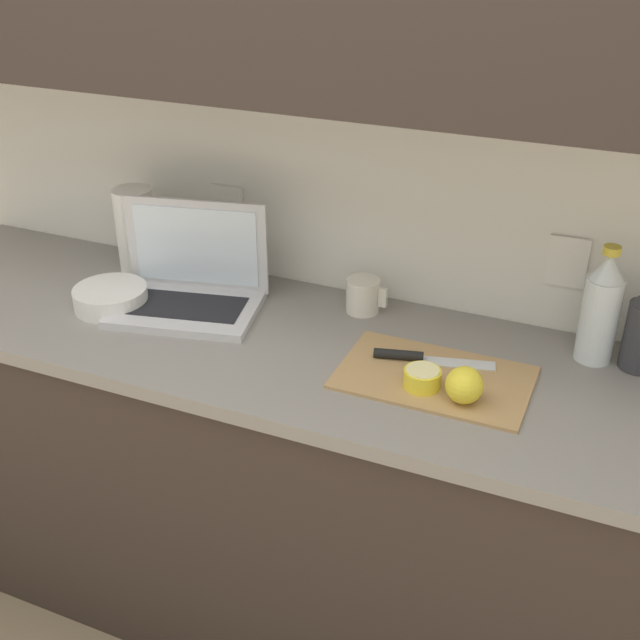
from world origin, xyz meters
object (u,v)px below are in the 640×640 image
at_px(cutting_board, 434,377).
at_px(lemon_half_cut, 422,378).
at_px(laptop, 190,283).
at_px(bowl_white, 111,298).
at_px(measuring_cup, 363,295).
at_px(bottle_green_soda, 601,309).
at_px(paper_towel_roll, 136,230).
at_px(knife, 413,357).
at_px(lemon_whole_beside, 464,385).

xyz_separation_m(cutting_board, lemon_half_cut, (-0.01, -0.05, 0.02)).
distance_m(laptop, bowl_white, 0.20).
distance_m(cutting_board, measuring_cup, 0.34).
bearing_deg(bottle_green_soda, paper_towel_roll, -179.84).
height_order(lemon_half_cut, paper_towel_roll, paper_towel_roll).
distance_m(laptop, measuring_cup, 0.43).
xyz_separation_m(measuring_cup, bowl_white, (-0.59, -0.23, -0.02)).
height_order(cutting_board, measuring_cup, measuring_cup).
height_order(measuring_cup, paper_towel_roll, paper_towel_roll).
xyz_separation_m(measuring_cup, paper_towel_roll, (-0.65, -0.01, 0.07)).
bearing_deg(lemon_half_cut, laptop, 167.56).
xyz_separation_m(lemon_half_cut, bowl_white, (-0.82, 0.05, -0.00)).
height_order(bottle_green_soda, paper_towel_roll, bottle_green_soda).
relative_size(knife, bottle_green_soda, 0.98).
bearing_deg(measuring_cup, lemon_whole_beside, -42.33).
relative_size(cutting_board, bottle_green_soda, 1.50).
relative_size(lemon_half_cut, paper_towel_roll, 0.34).
bearing_deg(lemon_whole_beside, laptop, 167.64).
distance_m(cutting_board, bowl_white, 0.84).
xyz_separation_m(bottle_green_soda, measuring_cup, (-0.55, 0.01, -0.08)).
bearing_deg(paper_towel_roll, cutting_board, -13.77).
bearing_deg(laptop, paper_towel_roll, 139.71).
relative_size(knife, measuring_cup, 2.57).
distance_m(measuring_cup, bowl_white, 0.63).
bearing_deg(lemon_half_cut, measuring_cup, 130.17).
xyz_separation_m(knife, lemon_whole_beside, (0.14, -0.11, 0.03)).
xyz_separation_m(cutting_board, paper_towel_roll, (-0.90, 0.22, 0.11)).
height_order(lemon_half_cut, bottle_green_soda, bottle_green_soda).
xyz_separation_m(cutting_board, measuring_cup, (-0.25, 0.23, 0.04)).
relative_size(bottle_green_soda, measuring_cup, 2.62).
bearing_deg(lemon_whole_beside, paper_towel_roll, 163.55).
xyz_separation_m(knife, bowl_white, (-0.78, -0.04, 0.01)).
bearing_deg(bottle_green_soda, lemon_whole_beside, -126.99).
xyz_separation_m(bottle_green_soda, bowl_white, (-1.14, -0.22, -0.10)).
bearing_deg(measuring_cup, bowl_white, -158.56).
distance_m(knife, lemon_whole_beside, 0.18).
bearing_deg(knife, measuring_cup, 121.16).
height_order(laptop, bowl_white, laptop).
relative_size(cutting_board, knife, 1.53).
bearing_deg(paper_towel_roll, measuring_cup, 1.07).
height_order(knife, lemon_half_cut, lemon_half_cut).
bearing_deg(cutting_board, measuring_cup, 137.16).
bearing_deg(lemon_whole_beside, lemon_half_cut, 168.17).
bearing_deg(cutting_board, laptop, 171.96).
bearing_deg(paper_towel_roll, knife, -11.88).
bearing_deg(cutting_board, bottle_green_soda, 36.66).
distance_m(cutting_board, knife, 0.08).
distance_m(measuring_cup, paper_towel_roll, 0.65).
xyz_separation_m(laptop, measuring_cup, (0.41, 0.14, -0.02)).
bearing_deg(measuring_cup, lemon_half_cut, -49.83).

